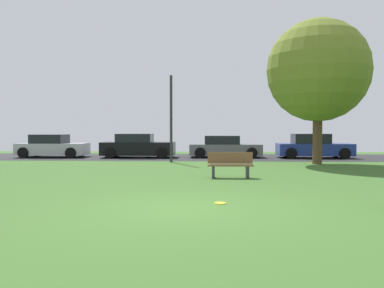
{
  "coord_description": "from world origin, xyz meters",
  "views": [
    {
      "loc": [
        0.6,
        -8.66,
        1.72
      ],
      "look_at": [
        0.0,
        3.93,
        1.26
      ],
      "focal_mm": 37.76,
      "sensor_mm": 36.0,
      "label": 1
    }
  ],
  "objects_px": {
    "frisbee_disc": "(220,203)",
    "parked_car_black": "(138,147)",
    "oak_tree_center": "(318,71)",
    "parked_car_blue": "(313,147)",
    "parked_car_silver": "(52,147)",
    "park_bench": "(230,165)",
    "parked_car_grey": "(225,147)",
    "street_lamp_post": "(171,119)"
  },
  "relations": [
    {
      "from": "street_lamp_post",
      "to": "oak_tree_center",
      "type": "bearing_deg",
      "value": -4.62
    },
    {
      "from": "frisbee_disc",
      "to": "parked_car_silver",
      "type": "relative_size",
      "value": 0.07
    },
    {
      "from": "frisbee_disc",
      "to": "street_lamp_post",
      "type": "relative_size",
      "value": 0.06
    },
    {
      "from": "park_bench",
      "to": "parked_car_blue",
      "type": "bearing_deg",
      "value": -118.22
    },
    {
      "from": "parked_car_blue",
      "to": "park_bench",
      "type": "height_order",
      "value": "parked_car_blue"
    },
    {
      "from": "parked_car_blue",
      "to": "park_bench",
      "type": "relative_size",
      "value": 2.73
    },
    {
      "from": "oak_tree_center",
      "to": "parked_car_blue",
      "type": "distance_m",
      "value": 5.79
    },
    {
      "from": "frisbee_disc",
      "to": "street_lamp_post",
      "type": "distance_m",
      "value": 12.02
    },
    {
      "from": "oak_tree_center",
      "to": "frisbee_disc",
      "type": "height_order",
      "value": "oak_tree_center"
    },
    {
      "from": "oak_tree_center",
      "to": "street_lamp_post",
      "type": "height_order",
      "value": "oak_tree_center"
    },
    {
      "from": "parked_car_silver",
      "to": "street_lamp_post",
      "type": "height_order",
      "value": "street_lamp_post"
    },
    {
      "from": "parked_car_black",
      "to": "parked_car_blue",
      "type": "bearing_deg",
      "value": 0.81
    },
    {
      "from": "parked_car_grey",
      "to": "street_lamp_post",
      "type": "height_order",
      "value": "street_lamp_post"
    },
    {
      "from": "parked_car_blue",
      "to": "oak_tree_center",
      "type": "bearing_deg",
      "value": -101.52
    },
    {
      "from": "oak_tree_center",
      "to": "street_lamp_post",
      "type": "distance_m",
      "value": 7.73
    },
    {
      "from": "oak_tree_center",
      "to": "park_bench",
      "type": "distance_m",
      "value": 8.59
    },
    {
      "from": "oak_tree_center",
      "to": "parked_car_black",
      "type": "relative_size",
      "value": 1.63
    },
    {
      "from": "frisbee_disc",
      "to": "parked_car_black",
      "type": "distance_m",
      "value": 15.72
    },
    {
      "from": "parked_car_black",
      "to": "street_lamp_post",
      "type": "bearing_deg",
      "value": -55.07
    },
    {
      "from": "parked_car_silver",
      "to": "parked_car_grey",
      "type": "distance_m",
      "value": 10.59
    },
    {
      "from": "frisbee_disc",
      "to": "parked_car_black",
      "type": "relative_size",
      "value": 0.06
    },
    {
      "from": "parked_car_grey",
      "to": "oak_tree_center",
      "type": "bearing_deg",
      "value": -45.07
    },
    {
      "from": "parked_car_silver",
      "to": "oak_tree_center",
      "type": "bearing_deg",
      "value": -15.01
    },
    {
      "from": "frisbee_disc",
      "to": "park_bench",
      "type": "xyz_separation_m",
      "value": [
        0.47,
        5.02,
        0.45
      ]
    },
    {
      "from": "frisbee_disc",
      "to": "parked_car_grey",
      "type": "bearing_deg",
      "value": 87.72
    },
    {
      "from": "parked_car_silver",
      "to": "park_bench",
      "type": "xyz_separation_m",
      "value": [
        10.43,
        -10.0,
        -0.18
      ]
    },
    {
      "from": "frisbee_disc",
      "to": "parked_car_silver",
      "type": "bearing_deg",
      "value": 123.56
    },
    {
      "from": "parked_car_black",
      "to": "park_bench",
      "type": "height_order",
      "value": "parked_car_black"
    },
    {
      "from": "oak_tree_center",
      "to": "parked_car_grey",
      "type": "xyz_separation_m",
      "value": [
        -4.44,
        4.45,
        -3.99
      ]
    },
    {
      "from": "park_bench",
      "to": "frisbee_disc",
      "type": "bearing_deg",
      "value": 84.68
    },
    {
      "from": "parked_car_black",
      "to": "parked_car_grey",
      "type": "bearing_deg",
      "value": 4.82
    },
    {
      "from": "park_bench",
      "to": "street_lamp_post",
      "type": "height_order",
      "value": "street_lamp_post"
    },
    {
      "from": "parked_car_black",
      "to": "parked_car_blue",
      "type": "xyz_separation_m",
      "value": [
        10.57,
        0.15,
        -0.01
      ]
    },
    {
      "from": "parked_car_black",
      "to": "street_lamp_post",
      "type": "distance_m",
      "value": 4.45
    },
    {
      "from": "parked_car_grey",
      "to": "street_lamp_post",
      "type": "xyz_separation_m",
      "value": [
        -2.9,
        -3.86,
        1.64
      ]
    },
    {
      "from": "frisbee_disc",
      "to": "parked_car_silver",
      "type": "height_order",
      "value": "parked_car_silver"
    },
    {
      "from": "parked_car_black",
      "to": "parked_car_blue",
      "type": "distance_m",
      "value": 10.57
    },
    {
      "from": "frisbee_disc",
      "to": "oak_tree_center",
      "type": "bearing_deg",
      "value": 65.3
    },
    {
      "from": "parked_car_grey",
      "to": "parked_car_silver",
      "type": "bearing_deg",
      "value": -177.7
    },
    {
      "from": "oak_tree_center",
      "to": "frisbee_disc",
      "type": "bearing_deg",
      "value": -114.7
    },
    {
      "from": "parked_car_silver",
      "to": "park_bench",
      "type": "relative_size",
      "value": 2.56
    },
    {
      "from": "parked_car_silver",
      "to": "parked_car_grey",
      "type": "relative_size",
      "value": 0.94
    }
  ]
}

